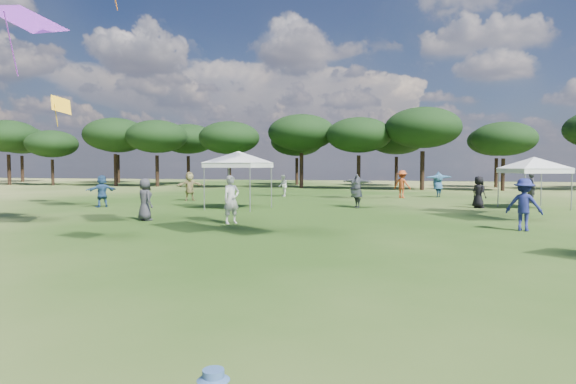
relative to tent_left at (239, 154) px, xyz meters
name	(u,v)px	position (x,y,z in m)	size (l,w,h in m)	color
tree_line	(412,133)	(9.21, 25.11, 2.54)	(108.78, 17.63, 7.77)	black
tent_left	(239,154)	(0.00, 0.00, 0.00)	(5.54, 5.54, 3.31)	gray
tent_right	(534,159)	(15.09, 3.94, -0.29)	(5.15, 5.15, 3.01)	gray
festival_crowd	(366,190)	(6.30, 3.60, -1.98)	(29.08, 19.37, 1.92)	#294D7C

